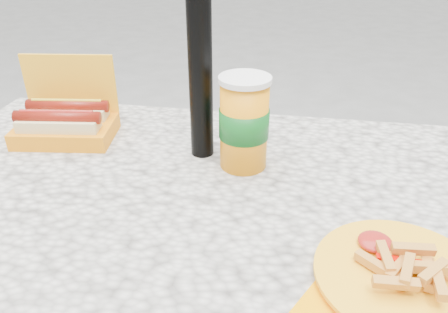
# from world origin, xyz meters

# --- Properties ---
(picnic_table) EXTENTS (1.20, 0.80, 0.75)m
(picnic_table) POSITION_xyz_m (0.00, 0.00, 0.64)
(picnic_table) COLOR beige
(picnic_table) RESTS_ON ground
(hotdog_box) EXTENTS (0.24, 0.18, 0.18)m
(hotdog_box) POSITION_xyz_m (-0.34, 0.18, 0.79)
(hotdog_box) COLOR #F8AB1A
(hotdog_box) RESTS_ON picnic_table
(fries_plate) EXTENTS (0.32, 0.37, 0.05)m
(fries_plate) POSITION_xyz_m (0.36, -0.19, 0.76)
(fries_plate) COLOR #FF9F00
(fries_plate) RESTS_ON picnic_table
(soda_cup) EXTENTS (0.10, 0.10, 0.20)m
(soda_cup) POSITION_xyz_m (0.10, 0.12, 0.85)
(soda_cup) COLOR orange
(soda_cup) RESTS_ON picnic_table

